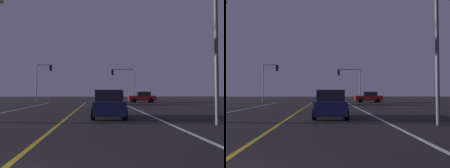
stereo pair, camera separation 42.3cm
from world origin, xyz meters
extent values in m
cube|color=silver|center=(5.38, 14.48, 0.00)|extent=(0.16, 40.96, 0.01)
cube|color=gold|center=(0.00, 14.48, 0.00)|extent=(0.16, 40.96, 0.01)
cylinder|color=black|center=(7.53, 35.43, 0.34)|extent=(0.68, 0.22, 0.68)
cylinder|color=black|center=(7.53, 37.23, 0.34)|extent=(0.68, 0.22, 0.68)
cylinder|color=black|center=(10.23, 35.43, 0.34)|extent=(0.68, 0.22, 0.68)
cylinder|color=black|center=(10.23, 37.23, 0.34)|extent=(0.68, 0.22, 0.68)
cube|color=maroon|center=(8.88, 36.33, 0.66)|extent=(4.30, 1.80, 0.80)
cube|color=black|center=(9.13, 36.33, 1.38)|extent=(2.10, 1.60, 0.64)
cube|color=red|center=(10.98, 35.73, 0.76)|extent=(0.08, 0.24, 0.16)
cube|color=red|center=(10.98, 36.93, 0.76)|extent=(0.08, 0.24, 0.16)
cylinder|color=black|center=(1.61, 13.23, 0.34)|extent=(0.22, 0.68, 0.68)
cylinder|color=black|center=(3.41, 13.23, 0.34)|extent=(0.22, 0.68, 0.68)
cylinder|color=black|center=(1.61, 10.53, 0.34)|extent=(0.22, 0.68, 0.68)
cylinder|color=black|center=(3.41, 10.53, 0.34)|extent=(0.22, 0.68, 0.68)
cube|color=navy|center=(2.51, 11.88, 0.66)|extent=(1.80, 4.30, 0.80)
cube|color=black|center=(2.51, 11.63, 1.38)|extent=(1.60, 2.10, 0.64)
cube|color=red|center=(1.91, 9.78, 0.76)|extent=(0.24, 0.08, 0.16)
cube|color=red|center=(3.11, 9.78, 0.76)|extent=(0.24, 0.08, 0.16)
cylinder|color=black|center=(2.02, 30.12, 0.34)|extent=(0.22, 0.68, 0.68)
cylinder|color=black|center=(3.82, 30.12, 0.34)|extent=(0.22, 0.68, 0.68)
cylinder|color=black|center=(2.02, 27.42, 0.34)|extent=(0.22, 0.68, 0.68)
cylinder|color=black|center=(3.82, 27.42, 0.34)|extent=(0.22, 0.68, 0.68)
cube|color=#145156|center=(2.92, 28.77, 0.66)|extent=(1.80, 4.30, 0.80)
cube|color=black|center=(2.92, 28.52, 1.38)|extent=(1.60, 2.10, 0.64)
cube|color=red|center=(2.32, 26.67, 0.76)|extent=(0.24, 0.08, 0.16)
cube|color=red|center=(3.52, 26.67, 0.76)|extent=(0.24, 0.08, 0.16)
cylinder|color=#4C4C51|center=(7.46, 35.46, 2.60)|extent=(0.14, 0.14, 5.20)
cylinder|color=#4C4C51|center=(5.80, 35.46, 5.15)|extent=(3.31, 0.10, 0.10)
cube|color=black|center=(4.14, 35.46, 4.70)|extent=(0.28, 0.36, 0.90)
sphere|color=#3A0605|center=(3.98, 35.46, 5.00)|extent=(0.20, 0.20, 0.20)
sphere|color=#3C2706|center=(3.98, 35.46, 4.70)|extent=(0.20, 0.20, 0.20)
sphere|color=#19E059|center=(3.98, 35.46, 4.40)|extent=(0.20, 0.20, 0.20)
cylinder|color=#4C4C51|center=(-7.46, 35.46, 2.93)|extent=(0.14, 0.14, 5.85)
cylinder|color=#4C4C51|center=(-6.41, 35.46, 5.80)|extent=(2.10, 0.10, 0.10)
cube|color=black|center=(-5.35, 35.46, 5.35)|extent=(0.28, 0.36, 0.90)
sphere|color=#3A0605|center=(-5.19, 35.46, 5.65)|extent=(0.20, 0.20, 0.20)
sphere|color=#3C2706|center=(-5.19, 35.46, 5.35)|extent=(0.20, 0.20, 0.20)
sphere|color=#19E059|center=(-5.19, 35.46, 5.05)|extent=(0.20, 0.20, 0.20)
cylinder|color=#4C4C51|center=(7.53, 8.12, 3.98)|extent=(0.18, 0.18, 7.97)
camera|label=1|loc=(1.88, -3.59, 1.52)|focal=40.58mm
camera|label=2|loc=(2.30, -3.59, 1.52)|focal=40.58mm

